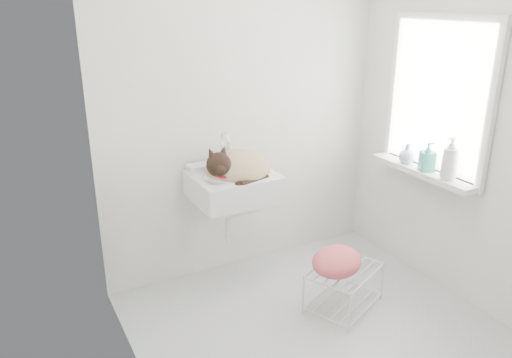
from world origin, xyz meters
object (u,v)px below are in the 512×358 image
bottle_b (426,171)px  cat (236,169)px  sink (233,174)px  wire_rack (344,287)px  bottle_a (447,179)px  bottle_c (406,163)px

bottle_b → cat: bearing=155.1°
sink → wire_rack: sink is taller
wire_rack → cat: bearing=129.0°
cat → bottle_a: bearing=-32.2°
bottle_a → bottle_c: bearing=90.0°
wire_rack → bottle_b: 1.00m
cat → bottle_b: cat is taller
sink → bottle_a: size_ratio=2.28×
cat → bottle_c: cat is taller
bottle_c → cat: bearing=163.1°
sink → bottle_a: bottle_a is taller
sink → bottle_a: bearing=-32.3°
sink → bottle_c: bearing=-17.6°
cat → bottle_b: bearing=-25.2°
bottle_a → bottle_c: (0.00, 0.39, 0.00)m
bottle_c → sink: bearing=162.4°
cat → bottle_b: (1.21, -0.56, -0.04)m
wire_rack → bottle_c: bearing=19.5°
bottle_c → wire_rack: bearing=-160.5°
bottle_b → bottle_c: bearing=90.0°
cat → bottle_a: (1.21, -0.75, -0.04)m
sink → bottle_b: size_ratio=2.73×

